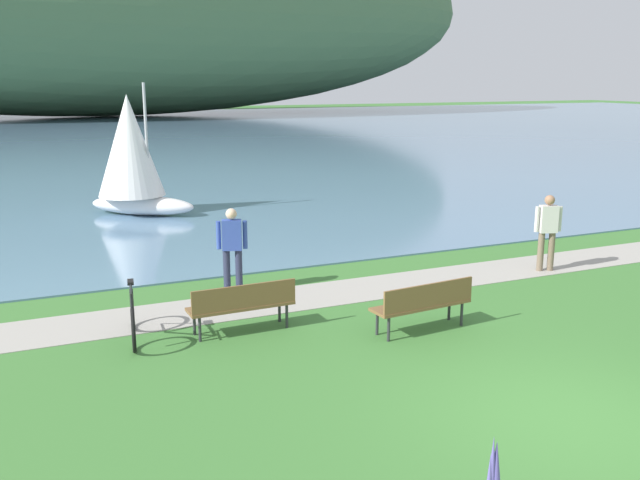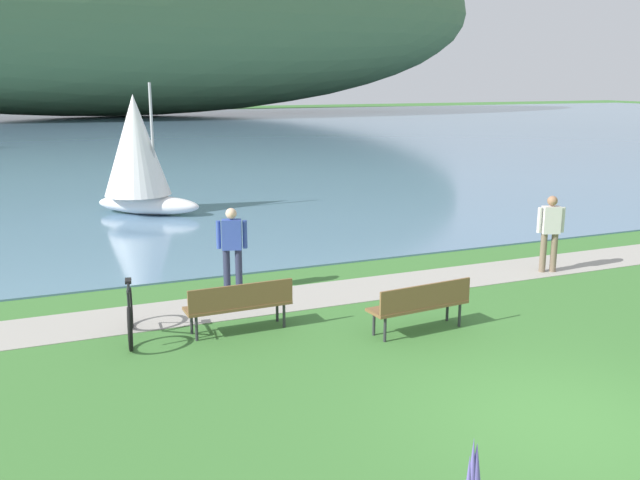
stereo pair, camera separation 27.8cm
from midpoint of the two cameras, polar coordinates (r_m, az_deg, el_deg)
ground_plane at (r=9.50m, az=20.11°, el=-13.87°), size 200.00×200.00×0.00m
bay_water at (r=54.52m, az=-16.57°, el=8.22°), size 180.00×80.00×0.04m
distant_hillside at (r=83.10m, az=-16.84°, el=18.27°), size 90.52×28.00×24.70m
shoreline_path at (r=14.09m, az=3.49°, el=-4.14°), size 60.00×1.50×0.01m
park_bench_near_camera at (r=11.73m, az=-5.97°, el=-5.14°), size 1.81×0.52×0.88m
park_bench_further_along at (r=11.80m, az=8.96°, el=-5.12°), size 1.84×0.64×0.88m
bicycle_leaning_near_bench at (r=11.79m, az=-14.68°, el=-6.04°), size 0.31×1.76×1.01m
person_at_shoreline at (r=13.82m, az=-6.67°, el=-0.37°), size 0.58×0.33×1.71m
person_on_the_grass at (r=16.01m, az=18.87°, el=0.87°), size 0.58×0.33×1.71m
sailboat_mid_bay at (r=22.24m, az=-14.44°, el=6.93°), size 3.33×3.06×4.03m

